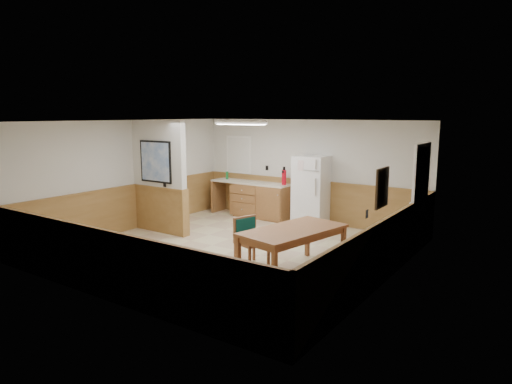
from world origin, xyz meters
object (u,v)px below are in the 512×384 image
Objects in this scene: dining_chair at (249,237)px; soap_bottle at (227,175)px; dining_bench at (358,263)px; fire_extinguisher at (284,177)px; refrigerator at (311,191)px; dining_table at (293,234)px.

dining_chair is 4.45m from soap_bottle.
dining_bench is 1.98m from dining_chair.
fire_extinguisher is 1.78m from soap_bottle.
soap_bottle is at bearing 144.20° from dining_bench.
dining_bench is at bearing -31.92° from soap_bottle.
dining_bench is (2.39, -3.01, -0.49)m from refrigerator.
fire_extinguisher reaches higher than dining_chair.
dining_bench is at bearing 15.45° from dining_table.
dining_table is 2.36× the size of dining_chair.
fire_extinguisher is at bearing 128.24° from dining_chair.
fire_extinguisher is at bearing 131.94° from dining_bench.
soap_bottle is at bearing 171.99° from fire_extinguisher.
dining_chair is at bearing -47.30° from soap_bottle.
soap_bottle is at bearing 174.21° from refrigerator.
refrigerator is at bearing 124.18° from dining_table.
dining_bench is 5.89m from soap_bottle.
dining_chair is 1.89× the size of fire_extinguisher.
refrigerator is 1.96× the size of dining_chair.
refrigerator reaches higher than soap_bottle.
dining_table reaches higher than dining_bench.
dining_chair is at bearing -77.76° from fire_extinguisher.
refrigerator is 7.96× the size of soap_bottle.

